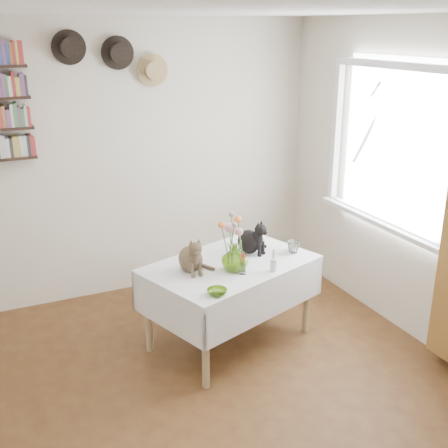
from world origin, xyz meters
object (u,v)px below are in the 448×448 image
flower_vase (235,257)px  tabby_cat (190,253)px  black_cat (249,236)px  dining_table (230,283)px

flower_vase → tabby_cat: bearing=155.6°
black_cat → dining_table: bearing=177.2°
tabby_cat → flower_vase: size_ratio=1.37×
tabby_cat → black_cat: size_ratio=1.01×
dining_table → black_cat: size_ratio=5.16×
black_cat → flower_vase: bearing=-166.8°
tabby_cat → black_cat: (0.56, 0.14, -0.00)m
tabby_cat → flower_vase: 0.33m
dining_table → tabby_cat: 0.45m
dining_table → tabby_cat: tabby_cat is taller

